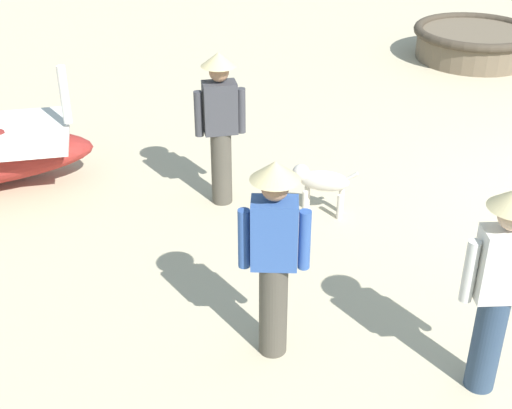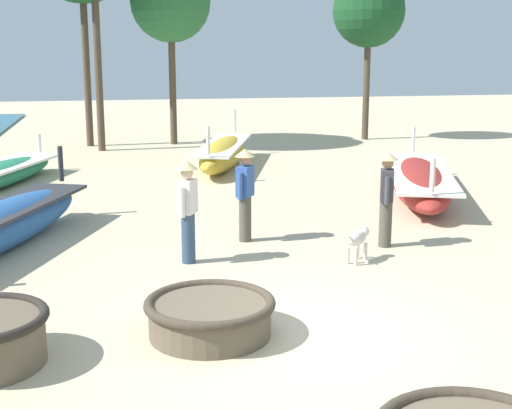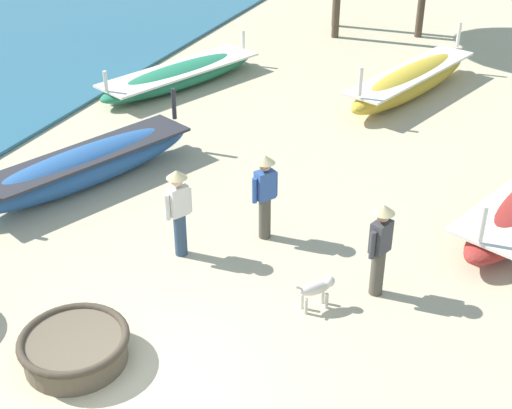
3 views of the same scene
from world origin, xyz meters
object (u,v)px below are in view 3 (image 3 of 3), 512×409
object	(u,v)px
long_boat_green_hull	(181,75)
fisherman_with_hat	(380,244)
fisherman_standing_right	(179,207)
long_boat_red_hull	(85,166)
long_boat_ochre_hull	(411,81)
fisherman_hauling	(265,191)
dog	(317,289)
coracle_center	(75,347)

from	to	relation	value
long_boat_green_hull	fisherman_with_hat	size ratio (longest dim) A/B	3.21
fisherman_standing_right	long_boat_red_hull	bearing A→B (deg)	154.07
long_boat_ochre_hull	fisherman_hauling	bearing A→B (deg)	-95.70
fisherman_with_hat	dog	distance (m)	1.22
coracle_center	fisherman_with_hat	xyz separation A→B (m)	(3.50, 3.31, 0.70)
long_boat_ochre_hull	dog	bearing A→B (deg)	-85.37
fisherman_with_hat	fisherman_standing_right	xyz separation A→B (m)	(-3.45, -0.29, 0.00)
coracle_center	long_boat_red_hull	bearing A→B (deg)	123.88
fisherman_hauling	dog	bearing A→B (deg)	-44.97
fisherman_standing_right	dog	xyz separation A→B (m)	(2.70, -0.46, -0.59)
coracle_center	long_boat_green_hull	bearing A→B (deg)	111.31
fisherman_hauling	fisherman_standing_right	bearing A→B (deg)	-135.39
fisherman_hauling	long_boat_ochre_hull	bearing A→B (deg)	84.30
long_boat_red_hull	fisherman_with_hat	bearing A→B (deg)	-10.43
long_boat_green_hull	long_boat_ochre_hull	xyz separation A→B (m)	(5.99, 1.84, 0.11)
fisherman_hauling	coracle_center	bearing A→B (deg)	-105.90
long_boat_red_hull	long_boat_ochre_hull	bearing A→B (deg)	56.73
long_boat_red_hull	long_boat_ochre_hull	xyz separation A→B (m)	(5.00, 7.62, 0.00)
fisherman_hauling	dog	size ratio (longest dim) A/B	3.06
coracle_center	fisherman_hauling	xyz separation A→B (m)	(1.18, 4.13, 0.70)
fisherman_standing_right	coracle_center	bearing A→B (deg)	-90.90
long_boat_red_hull	long_boat_green_hull	size ratio (longest dim) A/B	0.97
dog	long_boat_green_hull	bearing A→B (deg)	131.15
long_boat_ochre_hull	fisherman_with_hat	xyz separation A→B (m)	(1.53, -8.82, 0.54)
long_boat_ochre_hull	dog	xyz separation A→B (m)	(0.78, -9.58, -0.04)
fisherman_hauling	long_boat_red_hull	bearing A→B (deg)	174.80
coracle_center	fisherman_with_hat	size ratio (longest dim) A/B	0.95
long_boat_ochre_hull	dog	distance (m)	9.61
dog	fisherman_hauling	bearing A→B (deg)	135.03
long_boat_green_hull	dog	world-z (taller)	long_boat_green_hull
long_boat_green_hull	long_boat_ochre_hull	world-z (taller)	long_boat_ochre_hull
long_boat_red_hull	long_boat_ochre_hull	world-z (taller)	long_boat_ochre_hull
long_boat_green_hull	fisherman_standing_right	bearing A→B (deg)	-60.84
coracle_center	fisherman_hauling	distance (m)	4.35
long_boat_green_hull	fisherman_with_hat	distance (m)	10.28
coracle_center	long_boat_red_hull	size ratio (longest dim) A/B	0.30
fisherman_with_hat	fisherman_standing_right	bearing A→B (deg)	-175.16
long_boat_red_hull	fisherman_with_hat	xyz separation A→B (m)	(6.53, -1.20, 0.54)
fisherman_hauling	fisherman_standing_right	distance (m)	1.58
long_boat_red_hull	dog	distance (m)	6.10
coracle_center	fisherman_standing_right	world-z (taller)	fisherman_standing_right
long_boat_red_hull	fisherman_standing_right	size ratio (longest dim) A/B	3.13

